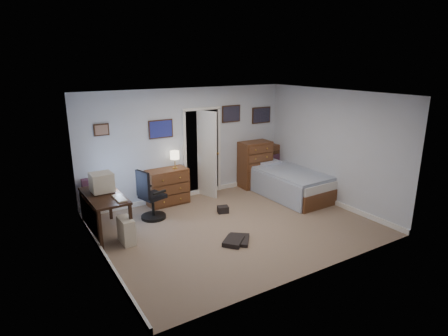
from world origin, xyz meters
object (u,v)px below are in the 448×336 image
Objects in this scene: low_dresser at (167,187)px; bed at (289,183)px; computer_desk at (99,205)px; office_chair at (150,200)px; tall_dresser at (255,164)px.

low_dresser reaches higher than bed.
computer_desk is at bearing 175.60° from bed.
low_dresser is at bearing 157.29° from bed.
office_chair reaches higher than low_dresser.
office_chair is at bearing -137.40° from low_dresser.
office_chair is (1.02, 0.20, -0.18)m from computer_desk.
office_chair is at bearing 171.28° from bed.
office_chair is 1.16× the size of low_dresser.
low_dresser is 0.77× the size of tall_dresser.
bed is at bearing -4.26° from computer_desk.
low_dresser is (1.65, 0.80, -0.19)m from computer_desk.
bed is (2.62, -1.02, -0.08)m from low_dresser.
computer_desk is at bearing -168.50° from tall_dresser.
low_dresser is 0.43× the size of bed.
low_dresser is at bearing 28.06° from office_chair.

